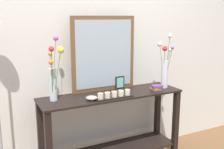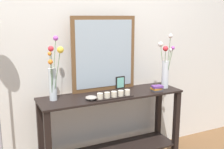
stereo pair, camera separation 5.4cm
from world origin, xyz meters
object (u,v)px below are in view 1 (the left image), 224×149
at_px(tall_vase_left, 54,75).
at_px(mirror_leaning, 104,54).
at_px(console_table, 112,124).
at_px(book_stack, 156,88).
at_px(vase_right, 165,67).
at_px(decorative_bowl, 92,98).
at_px(candle_tray, 114,95).
at_px(picture_frame_small, 120,82).

bearing_deg(tall_vase_left, mirror_leaning, 13.53).
distance_m(console_table, book_stack, 0.61).
bearing_deg(tall_vase_left, vase_right, -3.39).
relative_size(mirror_leaning, book_stack, 6.59).
distance_m(tall_vase_left, book_stack, 1.10).
distance_m(console_table, decorative_bowl, 0.46).
bearing_deg(mirror_leaning, book_stack, -31.05).
bearing_deg(book_stack, vase_right, 25.98).
bearing_deg(candle_tray, decorative_bowl, 172.31).
distance_m(tall_vase_left, candle_tray, 0.61).
bearing_deg(vase_right, decorative_bowl, -175.51).
xyz_separation_m(mirror_leaning, picture_frame_small, (0.18, -0.02, -0.33)).
bearing_deg(vase_right, candle_tray, -171.47).
height_order(picture_frame_small, book_stack, picture_frame_small).
distance_m(mirror_leaning, candle_tray, 0.48).
height_order(mirror_leaning, candle_tray, mirror_leaning).
bearing_deg(decorative_bowl, console_table, 21.39).
bearing_deg(console_table, tall_vase_left, 176.34).
relative_size(console_table, candle_tray, 3.83).
height_order(console_table, vase_right, vase_right).
height_order(vase_right, candle_tray, vase_right).
bearing_deg(tall_vase_left, console_table, -3.66).
height_order(mirror_leaning, book_stack, mirror_leaning).
bearing_deg(vase_right, picture_frame_small, 157.61).
height_order(tall_vase_left, book_stack, tall_vase_left).
bearing_deg(console_table, decorative_bowl, -158.61).
bearing_deg(mirror_leaning, tall_vase_left, -166.47).
bearing_deg(decorative_bowl, mirror_leaning, 46.98).
xyz_separation_m(console_table, decorative_bowl, (-0.27, -0.11, 0.36)).
xyz_separation_m(tall_vase_left, picture_frame_small, (0.76, 0.12, -0.18)).
xyz_separation_m(mirror_leaning, decorative_bowl, (-0.26, -0.28, -0.37)).
height_order(vase_right, picture_frame_small, vase_right).
bearing_deg(picture_frame_small, mirror_leaning, 172.86).
bearing_deg(candle_tray, mirror_leaning, 83.24).
height_order(tall_vase_left, decorative_bowl, tall_vase_left).
relative_size(console_table, book_stack, 12.55).
height_order(console_table, book_stack, book_stack).
distance_m(candle_tray, decorative_bowl, 0.23).
bearing_deg(vase_right, console_table, 176.85).
xyz_separation_m(tall_vase_left, book_stack, (1.06, -0.15, -0.22)).
height_order(picture_frame_small, decorative_bowl, picture_frame_small).
relative_size(mirror_leaning, decorative_bowl, 7.11).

